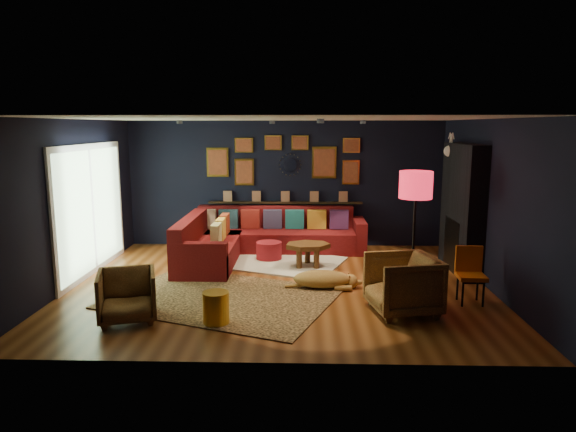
{
  "coord_description": "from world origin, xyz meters",
  "views": [
    {
      "loc": [
        0.37,
        -7.86,
        2.5
      ],
      "look_at": [
        0.13,
        0.3,
        1.06
      ],
      "focal_mm": 32.0,
      "sensor_mm": 36.0,
      "label": 1
    }
  ],
  "objects_px": {
    "pouf": "(269,250)",
    "floor_lamp": "(416,190)",
    "coffee_table": "(308,248)",
    "armchair_left": "(127,293)",
    "sectional": "(252,240)",
    "orange_chair": "(470,270)",
    "armchair_right": "(403,281)",
    "gold_stool": "(216,308)",
    "dog": "(322,276)"
  },
  "relations": [
    {
      "from": "armchair_right",
      "to": "orange_chair",
      "type": "xyz_separation_m",
      "value": [
        1.04,
        0.46,
        0.03
      ]
    },
    {
      "from": "sectional",
      "to": "gold_stool",
      "type": "height_order",
      "value": "sectional"
    },
    {
      "from": "pouf",
      "to": "armchair_right",
      "type": "xyz_separation_m",
      "value": [
        1.98,
        -2.7,
        0.25
      ]
    },
    {
      "from": "sectional",
      "to": "floor_lamp",
      "type": "bearing_deg",
      "value": -35.54
    },
    {
      "from": "coffee_table",
      "to": "armchair_right",
      "type": "bearing_deg",
      "value": -60.44
    },
    {
      "from": "sectional",
      "to": "pouf",
      "type": "xyz_separation_m",
      "value": [
        0.35,
        -0.31,
        -0.14
      ]
    },
    {
      "from": "coffee_table",
      "to": "orange_chair",
      "type": "bearing_deg",
      "value": -37.29
    },
    {
      "from": "pouf",
      "to": "floor_lamp",
      "type": "height_order",
      "value": "floor_lamp"
    },
    {
      "from": "pouf",
      "to": "armchair_left",
      "type": "height_order",
      "value": "armchair_left"
    },
    {
      "from": "sectional",
      "to": "armchair_left",
      "type": "bearing_deg",
      "value": -110.64
    },
    {
      "from": "coffee_table",
      "to": "gold_stool",
      "type": "height_order",
      "value": "coffee_table"
    },
    {
      "from": "pouf",
      "to": "armchair_left",
      "type": "relative_size",
      "value": 0.66
    },
    {
      "from": "coffee_table",
      "to": "armchair_right",
      "type": "xyz_separation_m",
      "value": [
        1.25,
        -2.21,
        0.08
      ]
    },
    {
      "from": "floor_lamp",
      "to": "pouf",
      "type": "bearing_deg",
      "value": 145.45
    },
    {
      "from": "armchair_left",
      "to": "dog",
      "type": "relative_size",
      "value": 0.61
    },
    {
      "from": "orange_chair",
      "to": "pouf",
      "type": "bearing_deg",
      "value": 145.37
    },
    {
      "from": "gold_stool",
      "to": "pouf",
      "type": "bearing_deg",
      "value": 81.7
    },
    {
      "from": "coffee_table",
      "to": "floor_lamp",
      "type": "height_order",
      "value": "floor_lamp"
    },
    {
      "from": "coffee_table",
      "to": "gold_stool",
      "type": "bearing_deg",
      "value": -113.85
    },
    {
      "from": "sectional",
      "to": "orange_chair",
      "type": "xyz_separation_m",
      "value": [
        3.37,
        -2.55,
        0.15
      ]
    },
    {
      "from": "pouf",
      "to": "floor_lamp",
      "type": "relative_size",
      "value": 0.26
    },
    {
      "from": "pouf",
      "to": "orange_chair",
      "type": "xyz_separation_m",
      "value": [
        3.02,
        -2.24,
        0.28
      ]
    },
    {
      "from": "armchair_right",
      "to": "armchair_left",
      "type": "bearing_deg",
      "value": -95.12
    },
    {
      "from": "orange_chair",
      "to": "floor_lamp",
      "type": "distance_m",
      "value": 1.42
    },
    {
      "from": "floor_lamp",
      "to": "armchair_right",
      "type": "bearing_deg",
      "value": -108.26
    },
    {
      "from": "armchair_left",
      "to": "gold_stool",
      "type": "bearing_deg",
      "value": -21.65
    },
    {
      "from": "orange_chair",
      "to": "armchair_right",
      "type": "bearing_deg",
      "value": -154.09
    },
    {
      "from": "sectional",
      "to": "armchair_right",
      "type": "height_order",
      "value": "armchair_right"
    },
    {
      "from": "armchair_right",
      "to": "orange_chair",
      "type": "distance_m",
      "value": 1.14
    },
    {
      "from": "armchair_left",
      "to": "gold_stool",
      "type": "xyz_separation_m",
      "value": [
        1.16,
        -0.09,
        -0.16
      ]
    },
    {
      "from": "coffee_table",
      "to": "floor_lamp",
      "type": "bearing_deg",
      "value": -34.78
    },
    {
      "from": "sectional",
      "to": "coffee_table",
      "type": "xyz_separation_m",
      "value": [
        1.07,
        -0.8,
        0.03
      ]
    },
    {
      "from": "pouf",
      "to": "gold_stool",
      "type": "relative_size",
      "value": 1.14
    },
    {
      "from": "gold_stool",
      "to": "orange_chair",
      "type": "bearing_deg",
      "value": 15.13
    },
    {
      "from": "pouf",
      "to": "armchair_right",
      "type": "relative_size",
      "value": 0.55
    },
    {
      "from": "coffee_table",
      "to": "floor_lamp",
      "type": "distance_m",
      "value": 2.3
    },
    {
      "from": "floor_lamp",
      "to": "armchair_left",
      "type": "bearing_deg",
      "value": -159.52
    },
    {
      "from": "pouf",
      "to": "orange_chair",
      "type": "relative_size",
      "value": 0.6
    },
    {
      "from": "orange_chair",
      "to": "dog",
      "type": "height_order",
      "value": "orange_chair"
    },
    {
      "from": "orange_chair",
      "to": "floor_lamp",
      "type": "relative_size",
      "value": 0.44
    },
    {
      "from": "coffee_table",
      "to": "floor_lamp",
      "type": "xyz_separation_m",
      "value": [
        1.61,
        -1.12,
        1.19
      ]
    },
    {
      "from": "orange_chair",
      "to": "dog",
      "type": "relative_size",
      "value": 0.67
    },
    {
      "from": "armchair_right",
      "to": "floor_lamp",
      "type": "relative_size",
      "value": 0.48
    },
    {
      "from": "gold_stool",
      "to": "orange_chair",
      "type": "distance_m",
      "value": 3.62
    },
    {
      "from": "armchair_left",
      "to": "floor_lamp",
      "type": "xyz_separation_m",
      "value": [
        3.97,
        1.48,
        1.18
      ]
    },
    {
      "from": "coffee_table",
      "to": "pouf",
      "type": "height_order",
      "value": "coffee_table"
    },
    {
      "from": "gold_stool",
      "to": "floor_lamp",
      "type": "height_order",
      "value": "floor_lamp"
    },
    {
      "from": "armchair_left",
      "to": "orange_chair",
      "type": "distance_m",
      "value": 4.73
    },
    {
      "from": "coffee_table",
      "to": "orange_chair",
      "type": "xyz_separation_m",
      "value": [
        2.29,
        -1.75,
        0.12
      ]
    },
    {
      "from": "pouf",
      "to": "armchair_left",
      "type": "bearing_deg",
      "value": -117.78
    }
  ]
}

